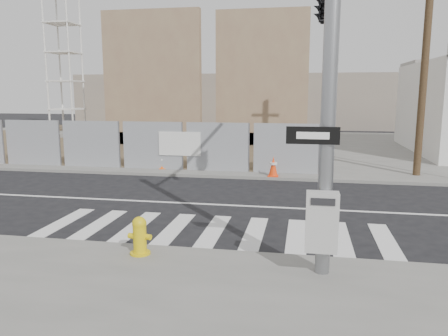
% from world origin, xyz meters
% --- Properties ---
extents(ground, '(100.00, 100.00, 0.00)m').
position_xyz_m(ground, '(0.00, 0.00, 0.00)').
color(ground, black).
rests_on(ground, ground).
extents(sidewalk_far, '(50.00, 20.00, 0.12)m').
position_xyz_m(sidewalk_far, '(0.00, 14.00, 0.06)').
color(sidewalk_far, slate).
rests_on(sidewalk_far, ground).
extents(signal_pole, '(0.96, 5.87, 7.00)m').
position_xyz_m(signal_pole, '(2.49, -2.05, 4.78)').
color(signal_pole, gray).
rests_on(signal_pole, sidewalk_near).
extents(chain_link_fence, '(24.60, 0.04, 2.00)m').
position_xyz_m(chain_link_fence, '(-10.00, 5.00, 1.12)').
color(chain_link_fence, gray).
rests_on(chain_link_fence, sidewalk_far).
extents(concrete_wall_left, '(6.00, 1.30, 8.00)m').
position_xyz_m(concrete_wall_left, '(-7.00, 13.08, 3.38)').
color(concrete_wall_left, '#7D614B').
rests_on(concrete_wall_left, sidewalk_far).
extents(concrete_wall_right, '(5.50, 1.30, 8.00)m').
position_xyz_m(concrete_wall_right, '(-0.50, 14.08, 3.38)').
color(concrete_wall_right, '#7D614B').
rests_on(concrete_wall_right, sidewalk_far).
extents(crane_tower, '(2.60, 2.60, 18.15)m').
position_xyz_m(crane_tower, '(-15.00, 17.00, 9.02)').
color(crane_tower, slate).
rests_on(crane_tower, sidewalk_far).
extents(utility_pole_right, '(1.60, 0.28, 10.00)m').
position_xyz_m(utility_pole_right, '(6.50, 5.50, 5.20)').
color(utility_pole_right, '#483722').
rests_on(utility_pole_right, sidewalk_far).
extents(fire_hydrant, '(0.49, 0.49, 0.78)m').
position_xyz_m(fire_hydrant, '(-1.08, -4.55, 0.50)').
color(fire_hydrant, '#D6BA0B').
rests_on(fire_hydrant, sidewalk_near).
extents(traffic_cone_c, '(0.41, 0.41, 0.62)m').
position_xyz_m(traffic_cone_c, '(-3.80, 5.10, 0.42)').
color(traffic_cone_c, '#FA5C0D').
rests_on(traffic_cone_c, sidewalk_far).
extents(traffic_cone_d, '(0.40, 0.40, 0.78)m').
position_xyz_m(traffic_cone_d, '(0.96, 4.22, 0.50)').
color(traffic_cone_d, '#FF3D0D').
rests_on(traffic_cone_d, sidewalk_far).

